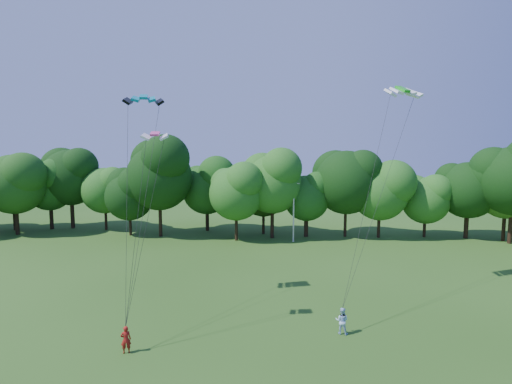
{
  "coord_description": "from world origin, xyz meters",
  "views": [
    {
      "loc": [
        4.69,
        -16.71,
        11.6
      ],
      "look_at": [
        1.99,
        13.0,
        8.41
      ],
      "focal_mm": 28.0,
      "sensor_mm": 36.0,
      "label": 1
    }
  ],
  "objects": [
    {
      "name": "kite_flyer_left",
      "position": [
        -4.68,
        4.25,
        0.8
      ],
      "size": [
        0.69,
        0.58,
        1.6
      ],
      "primitive_type": "imported",
      "rotation": [
        0.0,
        0.0,
        3.55
      ],
      "color": "#A31915",
      "rests_on": "ground"
    },
    {
      "name": "tree_back_center",
      "position": [
        0.8,
        37.41,
        7.1
      ],
      "size": [
        7.82,
        7.82,
        11.38
      ],
      "color": "#2F2112",
      "rests_on": "ground"
    },
    {
      "name": "kite_green",
      "position": [
        13.39,
        16.65,
        16.38
      ],
      "size": [
        3.18,
        2.38,
        0.7
      ],
      "rotation": [
        0.0,
        0.0,
        0.43
      ],
      "color": "green",
      "rests_on": "ground"
    },
    {
      "name": "utility_pole",
      "position": [
        4.91,
        32.96,
        3.92
      ],
      "size": [
        1.5,
        0.43,
        7.6
      ],
      "rotation": [
        0.0,
        0.0,
        -0.24
      ],
      "color": "beige",
      "rests_on": "ground"
    },
    {
      "name": "kite_pink",
      "position": [
        -3.58,
        6.91,
        12.54
      ],
      "size": [
        1.71,
        1.06,
        0.32
      ],
      "rotation": [
        0.0,
        0.0,
        0.19
      ],
      "color": "#F24397",
      "rests_on": "ground"
    },
    {
      "name": "kite_teal",
      "position": [
        -6.05,
        11.77,
        15.38
      ],
      "size": [
        3.01,
        2.04,
        0.52
      ],
      "rotation": [
        0.0,
        0.0,
        0.32
      ],
      "color": "#05829A",
      "rests_on": "ground"
    },
    {
      "name": "kite_flyer_right",
      "position": [
        7.9,
        7.81,
        0.85
      ],
      "size": [
        0.97,
        0.84,
        1.7
      ],
      "primitive_type": "imported",
      "rotation": [
        0.0,
        0.0,
        2.87
      ],
      "color": "#B1D2F5",
      "rests_on": "ground"
    },
    {
      "name": "tree_back_east",
      "position": [
        31.5,
        35.75,
        6.56
      ],
      "size": [
        7.23,
        7.23,
        10.51
      ],
      "color": "#342515",
      "rests_on": "ground"
    },
    {
      "name": "tree_back_west",
      "position": [
        -32.69,
        33.78,
        8.04
      ],
      "size": [
        8.85,
        8.85,
        12.88
      ],
      "color": "black",
      "rests_on": "ground"
    }
  ]
}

